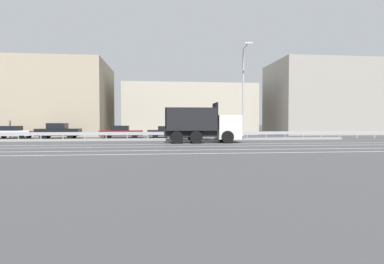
# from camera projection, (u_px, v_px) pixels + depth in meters

# --- Properties ---
(ground_plane) EXTENTS (320.00, 320.00, 0.00)m
(ground_plane) POSITION_uv_depth(u_px,v_px,m) (181.00, 142.00, 27.00)
(ground_plane) COLOR #4C4C4F
(lane_strip_0) EXTENTS (60.14, 0.16, 0.01)m
(lane_strip_0) POSITION_uv_depth(u_px,v_px,m) (205.00, 144.00, 23.89)
(lane_strip_0) COLOR silver
(lane_strip_0) RESTS_ON ground_plane
(lane_strip_1) EXTENTS (60.14, 0.16, 0.01)m
(lane_strip_1) POSITION_uv_depth(u_px,v_px,m) (210.00, 146.00, 21.61)
(lane_strip_1) COLOR silver
(lane_strip_1) RESTS_ON ground_plane
(lane_strip_2) EXTENTS (60.14, 0.16, 0.01)m
(lane_strip_2) POSITION_uv_depth(u_px,v_px,m) (217.00, 150.00, 18.89)
(lane_strip_2) COLOR silver
(lane_strip_2) RESTS_ON ground_plane
(lane_strip_3) EXTENTS (60.14, 0.16, 0.01)m
(lane_strip_3) POSITION_uv_depth(u_px,v_px,m) (225.00, 153.00, 16.78)
(lane_strip_3) COLOR silver
(lane_strip_3) RESTS_ON ground_plane
(median_island) EXTENTS (33.08, 1.10, 0.18)m
(median_island) POSITION_uv_depth(u_px,v_px,m) (179.00, 139.00, 29.08)
(median_island) COLOR gray
(median_island) RESTS_ON ground_plane
(median_guardrail) EXTENTS (60.14, 0.09, 0.78)m
(median_guardrail) POSITION_uv_depth(u_px,v_px,m) (178.00, 134.00, 30.42)
(median_guardrail) COLOR #9EA0A5
(median_guardrail) RESTS_ON ground_plane
(dump_truck) EXTENTS (6.59, 2.72, 3.40)m
(dump_truck) POSITION_uv_depth(u_px,v_px,m) (211.00, 128.00, 25.72)
(dump_truck) COLOR silver
(dump_truck) RESTS_ON ground_plane
(median_road_sign) EXTENTS (0.67, 0.16, 2.10)m
(median_road_sign) POSITION_uv_depth(u_px,v_px,m) (221.00, 129.00, 29.50)
(median_road_sign) COLOR white
(median_road_sign) RESTS_ON ground_plane
(street_lamp_1) EXTENTS (0.72, 2.78, 9.12)m
(street_lamp_1) POSITION_uv_depth(u_px,v_px,m) (244.00, 88.00, 29.43)
(street_lamp_1) COLOR #ADADB2
(street_lamp_1) RESTS_ON ground_plane
(parked_car_1) EXTENTS (4.31, 1.97, 1.36)m
(parked_car_1) POSITION_uv_depth(u_px,v_px,m) (12.00, 132.00, 32.20)
(parked_car_1) COLOR silver
(parked_car_1) RESTS_ON ground_plane
(parked_car_2) EXTENTS (4.49, 2.17, 1.65)m
(parked_car_2) POSITION_uv_depth(u_px,v_px,m) (59.00, 131.00, 32.21)
(parked_car_2) COLOR black
(parked_car_2) RESTS_ON ground_plane
(parked_car_3) EXTENTS (4.70, 2.20, 1.38)m
(parked_car_3) POSITION_uv_depth(u_px,v_px,m) (121.00, 132.00, 32.86)
(parked_car_3) COLOR maroon
(parked_car_3) RESTS_ON ground_plane
(parked_car_4) EXTENTS (4.60, 2.17, 1.32)m
(parked_car_4) POSITION_uv_depth(u_px,v_px,m) (168.00, 132.00, 33.82)
(parked_car_4) COLOR black
(parked_car_4) RESTS_ON ground_plane
(background_building_0) EXTENTS (12.11, 11.88, 9.66)m
(background_building_0) POSITION_uv_depth(u_px,v_px,m) (62.00, 100.00, 40.47)
(background_building_0) COLOR tan
(background_building_0) RESTS_ON ground_plane
(background_building_1) EXTENTS (18.82, 10.54, 7.20)m
(background_building_1) POSITION_uv_depth(u_px,v_px,m) (188.00, 110.00, 45.69)
(background_building_1) COLOR #B7AD99
(background_building_1) RESTS_ON ground_plane
(background_building_2) EXTENTS (22.67, 10.04, 10.60)m
(background_building_2) POSITION_uv_depth(u_px,v_px,m) (346.00, 99.00, 45.18)
(background_building_2) COLOR gray
(background_building_2) RESTS_ON ground_plane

